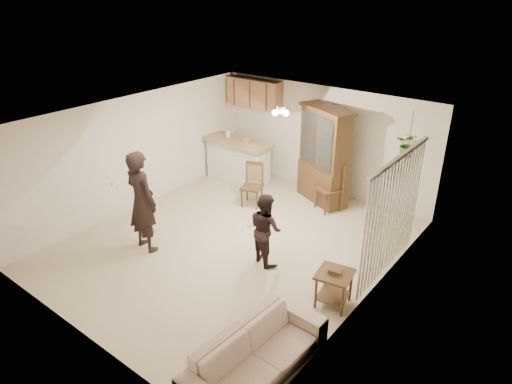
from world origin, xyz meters
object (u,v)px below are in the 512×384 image
Objects in this scene: side_table at (334,288)px; chair_hutch_right at (316,183)px; sofa at (256,350)px; chair_hutch_left at (328,197)px; adult at (142,205)px; child at (265,228)px; china_hutch at (324,156)px; chair_bar at (252,194)px.

chair_hutch_right is (-2.33, 3.35, -0.03)m from side_table.
chair_hutch_left reaches higher than sofa.
adult is 4.06m from chair_hutch_left.
chair_hutch_right is at bearing -55.30° from child.
chair_hutch_left is (-1.59, 4.64, -0.05)m from sofa.
side_table is at bearing -33.37° from china_hutch.
adult is 0.82× the size of china_hutch.
chair_hutch_left is at bearing -113.98° from adult.
chair_bar is (-1.12, -1.18, -0.80)m from china_hutch.
chair_hutch_left is (-0.12, 2.49, -0.36)m from child.
chair_hutch_left is at bearing 22.10° from sofa.
side_table is 3.72m from chair_bar.
adult is at bearing 35.21° from chair_hutch_right.
child is 2.52m from chair_hutch_left.
sofa is 1.82m from side_table.
child is 2.88m from china_hutch.
child reaches higher than side_table.
sofa reaches higher than side_table.
chair_bar is 1.63m from chair_hutch_right.
chair_hutch_right is at bearing -103.05° from adult.
adult reaches higher than sofa.
sofa is at bearing -43.51° from chair_hutch_left.
adult is 2.31m from child.
sofa is 1.04× the size of adult.
adult is at bearing 47.16° from child.
china_hutch reaches higher than adult.
child is 1.22× the size of chair_hutch_left.
adult is at bearing -119.08° from chair_bar.
chair_hutch_left is 1.14× the size of chair_hutch_right.
adult reaches higher than side_table.
sofa is at bearing 76.28° from chair_hutch_right.
chair_hutch_left reaches higher than chair_hutch_right.
adult is at bearing -88.87° from china_hutch.
china_hutch is 3.38× the size of side_table.
china_hutch is (-1.93, 4.96, 0.72)m from sofa.
adult is at bearing -169.14° from side_table.
china_hutch is at bearing 164.98° from chair_hutch_left.
child is at bearing -148.73° from adult.
china_hutch is 2.23× the size of chair_bar.
child is at bearing -59.55° from chair_hutch_left.
china_hutch reaches higher than chair_bar.
sofa is at bearing -70.19° from chair_bar.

